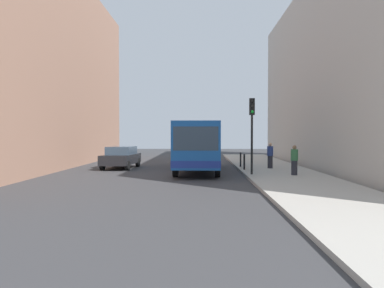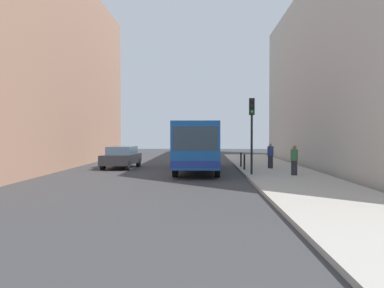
{
  "view_description": "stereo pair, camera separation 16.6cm",
  "coord_description": "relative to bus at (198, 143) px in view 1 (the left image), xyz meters",
  "views": [
    {
      "loc": [
        0.77,
        -22.97,
        2.31
      ],
      "look_at": [
        0.28,
        0.38,
        1.74
      ],
      "focal_mm": 37.36,
      "sensor_mm": 36.0,
      "label": 1
    },
    {
      "loc": [
        0.94,
        -22.97,
        2.31
      ],
      "look_at": [
        0.28,
        0.38,
        1.74
      ],
      "focal_mm": 37.36,
      "sensor_mm": 36.0,
      "label": 2
    }
  ],
  "objects": [
    {
      "name": "car_beside_bus",
      "position": [
        -5.22,
        1.44,
        -0.94
      ],
      "size": [
        2.09,
        4.51,
        1.48
      ],
      "rotation": [
        0.0,
        0.0,
        3.08
      ],
      "color": "black",
      "rests_on": "ground"
    },
    {
      "name": "bus",
      "position": [
        0.0,
        0.0,
        0.0
      ],
      "size": [
        2.67,
        11.05,
        3.0
      ],
      "rotation": [
        0.0,
        0.0,
        3.13
      ],
      "color": "#19519E",
      "rests_on": "ground"
    },
    {
      "name": "pedestrian_near_signal",
      "position": [
        5.14,
        -4.25,
        -0.79
      ],
      "size": [
        0.38,
        0.38,
        1.58
      ],
      "rotation": [
        0.0,
        0.0,
        3.71
      ],
      "color": "#26262D",
      "rests_on": "sidewalk"
    },
    {
      "name": "building_left",
      "position": [
        -12.12,
        1.51,
        5.25
      ],
      "size": [
        7.0,
        32.0,
        13.95
      ],
      "primitive_type": "cube",
      "color": "#936B56",
      "rests_on": "ground"
    },
    {
      "name": "ground_plane",
      "position": [
        -0.62,
        -2.49,
        -1.73
      ],
      "size": [
        80.0,
        80.0,
        0.0
      ],
      "primitive_type": "plane",
      "color": "#38383A"
    },
    {
      "name": "traffic_light",
      "position": [
        2.93,
        -3.89,
        1.28
      ],
      "size": [
        0.28,
        0.33,
        4.1
      ],
      "color": "black",
      "rests_on": "sidewalk"
    },
    {
      "name": "bollard_near",
      "position": [
        2.83,
        -1.09,
        -1.1
      ],
      "size": [
        0.11,
        0.11,
        0.95
      ],
      "primitive_type": "cylinder",
      "color": "black",
      "rests_on": "sidewalk"
    },
    {
      "name": "pedestrian_mid_sidewalk",
      "position": [
        4.6,
        -0.0,
        -0.77
      ],
      "size": [
        0.38,
        0.38,
        1.61
      ],
      "rotation": [
        0.0,
        0.0,
        4.18
      ],
      "color": "#26262D",
      "rests_on": "sidewalk"
    },
    {
      "name": "bollard_mid",
      "position": [
        2.83,
        1.12,
        -1.1
      ],
      "size": [
        0.11,
        0.11,
        0.95
      ],
      "primitive_type": "cylinder",
      "color": "black",
      "rests_on": "sidewalk"
    },
    {
      "name": "building_right",
      "position": [
        10.88,
        1.51,
        4.68
      ],
      "size": [
        7.0,
        32.0,
        12.81
      ],
      "primitive_type": "cube",
      "color": "#BCB7AD",
      "rests_on": "ground"
    },
    {
      "name": "sidewalk",
      "position": [
        4.78,
        -2.49,
        -1.65
      ],
      "size": [
        4.4,
        40.0,
        0.15
      ],
      "primitive_type": "cube",
      "color": "#ADA89E",
      "rests_on": "ground"
    }
  ]
}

